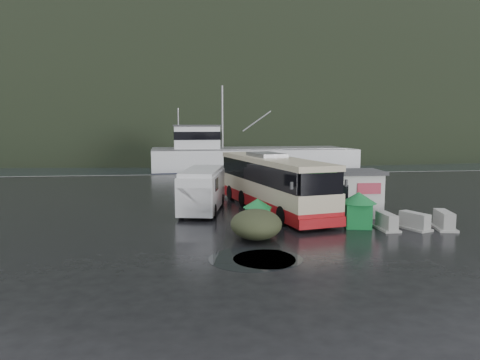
{
  "coord_description": "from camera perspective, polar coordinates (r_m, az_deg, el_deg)",
  "views": [
    {
      "loc": [
        -2.59,
        -22.59,
        4.71
      ],
      "look_at": [
        0.3,
        1.73,
        1.7
      ],
      "focal_mm": 35.0,
      "sensor_mm": 36.0,
      "label": 1
    }
  ],
  "objects": [
    {
      "name": "dome_tent",
      "position": [
        19.37,
        1.98,
        -7.07
      ],
      "size": [
        2.51,
        3.23,
        1.16
      ],
      "primitive_type": null,
      "rotation": [
        0.0,
        0.0,
        -0.14
      ],
      "color": "#323821",
      "rests_on": "ground"
    },
    {
      "name": "puddles",
      "position": [
        16.49,
        2.24,
        -9.58
      ],
      "size": [
        3.3,
        3.05,
        0.01
      ],
      "color": "black",
      "rests_on": "ground"
    },
    {
      "name": "harbor_water",
      "position": [
        132.7,
        -5.68,
        4.94
      ],
      "size": [
        300.0,
        180.0,
        0.02
      ],
      "primitive_type": "cube",
      "color": "black",
      "rests_on": "ground"
    },
    {
      "name": "ground",
      "position": [
        23.23,
        -0.23,
        -4.69
      ],
      "size": [
        160.0,
        160.0,
        0.0
      ],
      "primitive_type": "plane",
      "color": "black",
      "rests_on": "ground"
    },
    {
      "name": "quay_edge",
      "position": [
        42.93,
        -3.28,
        0.7
      ],
      "size": [
        160.0,
        0.6,
        1.5
      ],
      "primitive_type": "cube",
      "color": "#999993",
      "rests_on": "ground"
    },
    {
      "name": "headland",
      "position": [
        272.93,
        -4.16,
        6.01
      ],
      "size": [
        780.0,
        540.0,
        570.0
      ],
      "primitive_type": "ellipsoid",
      "color": "black",
      "rests_on": "ground"
    },
    {
      "name": "jersey_barrier_a",
      "position": [
        21.82,
        17.41,
        -5.79
      ],
      "size": [
        0.76,
        1.48,
        0.73
      ],
      "primitive_type": null,
      "rotation": [
        0.0,
        0.0,
        0.02
      ],
      "color": "#999993",
      "rests_on": "ground"
    },
    {
      "name": "coach_bus",
      "position": [
        25.41,
        3.98,
        -3.69
      ],
      "size": [
        5.09,
        11.25,
        3.08
      ],
      "primitive_type": null,
      "rotation": [
        0.0,
        0.0,
        0.22
      ],
      "color": "#BFB190",
      "rests_on": "ground"
    },
    {
      "name": "jersey_barrier_b",
      "position": [
        22.84,
        23.56,
        -5.49
      ],
      "size": [
        1.12,
        1.74,
        0.8
      ],
      "primitive_type": null,
      "rotation": [
        0.0,
        0.0,
        -0.21
      ],
      "color": "#999993",
      "rests_on": "ground"
    },
    {
      "name": "waste_bin_left",
      "position": [
        21.96,
        14.16,
        -5.6
      ],
      "size": [
        1.4,
        1.4,
        1.62
      ],
      "primitive_type": null,
      "rotation": [
        0.0,
        0.0,
        -0.24
      ],
      "color": "#147332",
      "rests_on": "ground"
    },
    {
      "name": "fishing_trawler",
      "position": [
        53.06,
        1.0,
        1.92
      ],
      "size": [
        25.52,
        6.38,
        10.14
      ],
      "primitive_type": null,
      "rotation": [
        0.0,
        0.0,
        0.03
      ],
      "color": "silver",
      "rests_on": "ground"
    },
    {
      "name": "jersey_barrier_c",
      "position": [
        22.3,
        20.46,
        -5.64
      ],
      "size": [
        1.26,
        1.67,
        0.75
      ],
      "primitive_type": null,
      "rotation": [
        0.0,
        0.0,
        0.38
      ],
      "color": "#999993",
      "rests_on": "ground"
    },
    {
      "name": "waste_bin_right",
      "position": [
        21.36,
        2.14,
        -5.74
      ],
      "size": [
        1.09,
        1.09,
        1.31
      ],
      "primitive_type": null,
      "rotation": [
        0.0,
        0.0,
        0.18
      ],
      "color": "#147332",
      "rests_on": "ground"
    },
    {
      "name": "white_van",
      "position": [
        25.14,
        -4.58,
        -3.81
      ],
      "size": [
        2.92,
        5.77,
        2.3
      ],
      "primitive_type": null,
      "rotation": [
        0.0,
        0.0,
        -0.19
      ],
      "color": "silver",
      "rests_on": "ground"
    },
    {
      "name": "ticket_kiosk",
      "position": [
        24.58,
        13.35,
        -4.23
      ],
      "size": [
        3.05,
        2.36,
        2.32
      ],
      "primitive_type": null,
      "rotation": [
        0.0,
        0.0,
        -0.04
      ],
      "color": "beige",
      "rests_on": "ground"
    }
  ]
}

